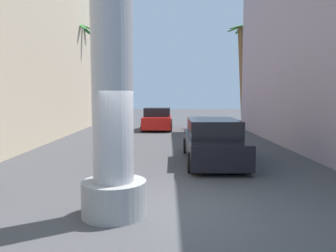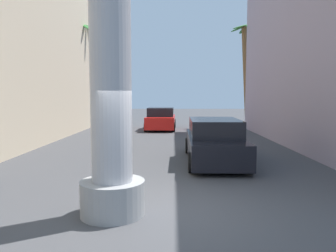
# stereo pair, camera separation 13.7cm
# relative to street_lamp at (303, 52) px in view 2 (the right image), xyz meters

# --- Properties ---
(ground_plane) EXTENTS (85.93, 85.93, 0.00)m
(ground_plane) POSITION_rel_street_lamp_xyz_m (-5.68, 2.25, -4.25)
(ground_plane) COLOR #424244
(street_lamp) EXTENTS (2.47, 0.28, 7.01)m
(street_lamp) POSITION_rel_street_lamp_xyz_m (0.00, 0.00, 0.00)
(street_lamp) COLOR #59595E
(street_lamp) RESTS_ON ground
(car_lead) EXTENTS (2.04, 4.98, 1.56)m
(car_lead) POSITION_rel_street_lamp_xyz_m (-4.01, -2.45, -3.51)
(car_lead) COLOR black
(car_lead) RESTS_ON ground
(car_far) EXTENTS (2.13, 4.31, 1.56)m
(car_far) POSITION_rel_street_lamp_xyz_m (-6.39, 8.87, -3.51)
(car_far) COLOR black
(car_far) RESTS_ON ground
(palm_tree_far_right) EXTENTS (2.74, 2.74, 7.84)m
(palm_tree_far_right) POSITION_rel_street_lamp_xyz_m (0.11, 11.22, 0.53)
(palm_tree_far_right) COLOR brown
(palm_tree_far_right) RESTS_ON ground
(palm_tree_far_left) EXTENTS (2.84, 2.86, 7.54)m
(palm_tree_far_left) POSITION_rel_street_lamp_xyz_m (-12.04, 9.35, 0.38)
(palm_tree_far_left) COLOR brown
(palm_tree_far_left) RESTS_ON ground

